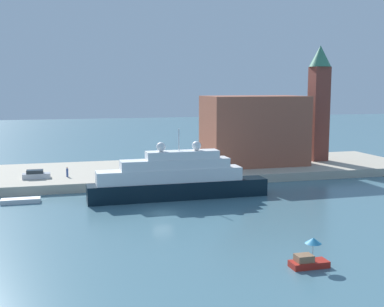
{
  "coord_description": "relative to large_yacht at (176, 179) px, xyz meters",
  "views": [
    {
      "loc": [
        -13.28,
        -63.46,
        16.82
      ],
      "look_at": [
        5.71,
        6.0,
        7.06
      ],
      "focal_mm": 46.77,
      "sensor_mm": 36.0,
      "label": 1
    }
  ],
  "objects": [
    {
      "name": "quay_dock",
      "position": [
        -3.85,
        19.68,
        -2.2
      ],
      "size": [
        110.0,
        23.64,
        1.49
      ],
      "primitive_type": "cube",
      "color": "#B7AD99",
      "rests_on": "ground"
    },
    {
      "name": "parked_car",
      "position": [
        -20.62,
        14.69,
        -0.85
      ],
      "size": [
        4.5,
        1.89,
        1.41
      ],
      "color": "silver",
      "rests_on": "quay_dock"
    },
    {
      "name": "bell_tower",
      "position": [
        35.05,
        20.7,
        11.35
      ],
      "size": [
        4.4,
        4.4,
        23.48
      ],
      "color": "brown",
      "rests_on": "quay_dock"
    },
    {
      "name": "ground",
      "position": [
        -3.85,
        -8.14,
        -2.95
      ],
      "size": [
        400.0,
        400.0,
        0.0
      ],
      "primitive_type": "plane",
      "color": "slate"
    },
    {
      "name": "large_yacht",
      "position": [
        0.0,
        0.0,
        0.0
      ],
      "size": [
        27.23,
        3.58,
        10.54
      ],
      "color": "black",
      "rests_on": "ground"
    },
    {
      "name": "harbor_building",
      "position": [
        20.41,
        19.55,
        5.24
      ],
      "size": [
        19.22,
        11.45,
        13.4
      ],
      "primitive_type": "cube",
      "color": "#93513D",
      "rests_on": "quay_dock"
    },
    {
      "name": "small_motorboat",
      "position": [
        5.22,
        -31.2,
        -2.03
      ],
      "size": [
        3.6,
        1.6,
        2.81
      ],
      "color": "#B22319",
      "rests_on": "ground"
    },
    {
      "name": "mooring_bollard",
      "position": [
        3.58,
        8.95,
        -1.03
      ],
      "size": [
        0.44,
        0.44,
        0.85
      ],
      "primitive_type": "cylinder",
      "color": "black",
      "rests_on": "quay_dock"
    },
    {
      "name": "person_figure",
      "position": [
        -15.54,
        14.74,
        -0.69
      ],
      "size": [
        0.36,
        0.36,
        1.66
      ],
      "color": "#334C8C",
      "rests_on": "quay_dock"
    },
    {
      "name": "work_barge",
      "position": [
        -22.43,
        3.19,
        -2.62
      ],
      "size": [
        5.49,
        1.93,
        0.66
      ],
      "primitive_type": "cube",
      "color": "silver",
      "rests_on": "ground"
    }
  ]
}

